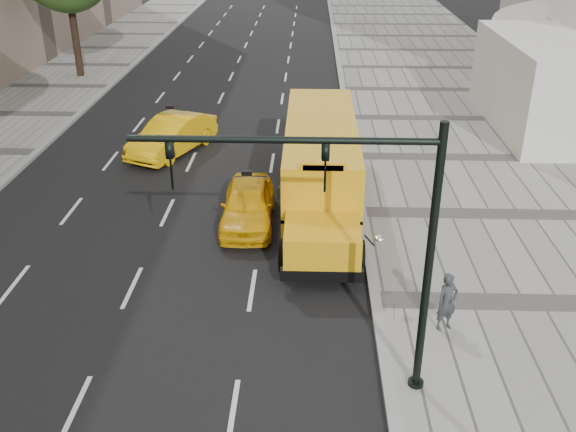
{
  "coord_description": "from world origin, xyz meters",
  "views": [
    {
      "loc": [
        4.09,
        -20.62,
        10.07
      ],
      "look_at": [
        3.5,
        -4.0,
        1.9
      ],
      "focal_mm": 40.0,
      "sensor_mm": 36.0,
      "label": 1
    }
  ],
  "objects_px": {
    "taxi_near": "(248,204)",
    "taxi_far": "(172,135)",
    "school_bus": "(321,158)",
    "traffic_signal": "(363,230)",
    "pedestrian": "(447,302)"
  },
  "relations": [
    {
      "from": "taxi_near",
      "to": "taxi_far",
      "type": "bearing_deg",
      "value": 118.91
    },
    {
      "from": "school_bus",
      "to": "taxi_far",
      "type": "height_order",
      "value": "school_bus"
    },
    {
      "from": "school_bus",
      "to": "taxi_far",
      "type": "xyz_separation_m",
      "value": [
        -6.47,
        5.02,
        -0.95
      ]
    },
    {
      "from": "taxi_near",
      "to": "traffic_signal",
      "type": "relative_size",
      "value": 0.67
    },
    {
      "from": "school_bus",
      "to": "traffic_signal",
      "type": "xyz_separation_m",
      "value": [
        0.69,
        -10.15,
        2.33
      ]
    },
    {
      "from": "school_bus",
      "to": "taxi_near",
      "type": "bearing_deg",
      "value": -143.56
    },
    {
      "from": "pedestrian",
      "to": "traffic_signal",
      "type": "distance_m",
      "value": 4.55
    },
    {
      "from": "school_bus",
      "to": "taxi_far",
      "type": "distance_m",
      "value": 8.25
    },
    {
      "from": "school_bus",
      "to": "pedestrian",
      "type": "relative_size",
      "value": 7.22
    },
    {
      "from": "traffic_signal",
      "to": "pedestrian",
      "type": "bearing_deg",
      "value": 41.92
    },
    {
      "from": "taxi_far",
      "to": "pedestrian",
      "type": "height_order",
      "value": "pedestrian"
    },
    {
      "from": "school_bus",
      "to": "taxi_near",
      "type": "relative_size",
      "value": 2.68
    },
    {
      "from": "traffic_signal",
      "to": "taxi_near",
      "type": "bearing_deg",
      "value": 111.04
    },
    {
      "from": "pedestrian",
      "to": "traffic_signal",
      "type": "bearing_deg",
      "value": -162.95
    },
    {
      "from": "taxi_far",
      "to": "pedestrian",
      "type": "xyz_separation_m",
      "value": [
        9.62,
        -12.96,
        0.14
      ]
    }
  ]
}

